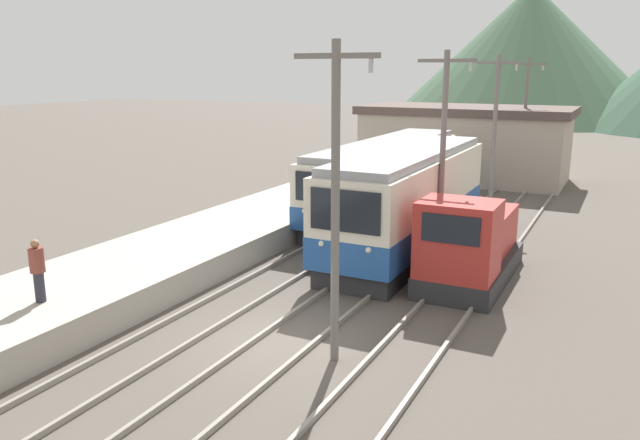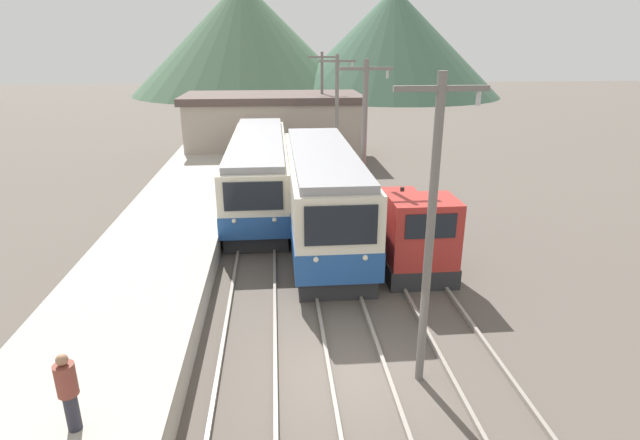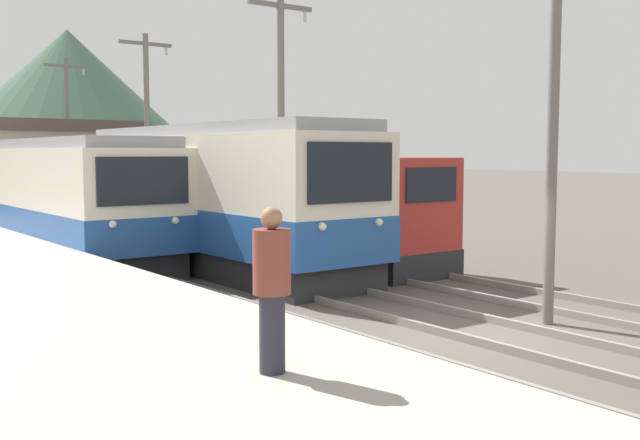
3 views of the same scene
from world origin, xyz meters
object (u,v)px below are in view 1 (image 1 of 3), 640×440
(commuter_train_left, at_px, (387,181))
(person_on_platform, at_px, (38,268))
(commuter_train_center, at_px, (408,205))
(catenary_mast_distant, at_px, (525,117))
(catenary_mast_near, at_px, (336,195))
(catenary_mast_mid, at_px, (443,151))
(catenary_mast_far, at_px, (495,129))
(shunting_locomotive, at_px, (470,246))

(commuter_train_left, bearing_deg, person_on_platform, -100.35)
(commuter_train_center, distance_m, catenary_mast_distant, 16.66)
(catenary_mast_near, xyz_separation_m, catenary_mast_mid, (0.00, 8.69, 0.00))
(commuter_train_left, relative_size, catenary_mast_far, 1.87)
(shunting_locomotive, bearing_deg, commuter_train_left, 126.55)
(catenary_mast_far, bearing_deg, catenary_mast_near, -90.00)
(catenary_mast_far, height_order, person_on_platform, catenary_mast_far)
(catenary_mast_near, bearing_deg, commuter_train_left, 106.18)
(catenary_mast_near, distance_m, person_on_platform, 8.01)
(commuter_train_left, bearing_deg, catenary_mast_distant, 69.01)
(shunting_locomotive, xyz_separation_m, catenary_mast_far, (-1.49, 10.36, 2.81))
(catenary_mast_far, bearing_deg, shunting_locomotive, -81.80)
(commuter_train_center, xyz_separation_m, catenary_mast_mid, (1.51, -0.94, 2.24))
(commuter_train_center, xyz_separation_m, catenary_mast_near, (1.51, -9.63, 2.24))
(catenary_mast_mid, bearing_deg, shunting_locomotive, -48.18)
(commuter_train_center, bearing_deg, person_on_platform, -116.67)
(catenary_mast_mid, bearing_deg, catenary_mast_distant, 90.00)
(catenary_mast_mid, distance_m, catenary_mast_distant, 17.38)
(person_on_platform, bearing_deg, commuter_train_center, 63.33)
(catenary_mast_near, distance_m, catenary_mast_far, 17.38)
(catenary_mast_far, xyz_separation_m, person_on_platform, (-7.40, -19.49, -2.20))
(commuter_train_left, bearing_deg, shunting_locomotive, -53.45)
(catenary_mast_far, xyz_separation_m, catenary_mast_distant, (0.00, 8.69, 0.00))
(person_on_platform, bearing_deg, catenary_mast_distant, 75.28)
(catenary_mast_near, height_order, catenary_mast_mid, same)
(shunting_locomotive, distance_m, catenary_mast_far, 10.84)
(commuter_train_left, relative_size, catenary_mast_distant, 1.87)
(catenary_mast_near, distance_m, catenary_mast_distant, 26.07)
(person_on_platform, bearing_deg, catenary_mast_mid, 55.57)
(commuter_train_center, height_order, catenary_mast_near, catenary_mast_near)
(shunting_locomotive, distance_m, catenary_mast_distant, 19.31)
(catenary_mast_near, xyz_separation_m, catenary_mast_far, (0.00, 17.38, 0.00))
(commuter_train_center, height_order, catenary_mast_far, catenary_mast_far)
(commuter_train_left, xyz_separation_m, person_on_platform, (-3.10, -16.96, 0.18))
(catenary_mast_mid, xyz_separation_m, catenary_mast_distant, (0.00, 17.38, 0.00))
(shunting_locomotive, distance_m, catenary_mast_near, 7.71)
(commuter_train_left, distance_m, person_on_platform, 17.24)
(commuter_train_left, xyz_separation_m, catenary_mast_distant, (4.31, 11.23, 2.38))
(shunting_locomotive, relative_size, catenary_mast_near, 0.78)
(catenary_mast_distant, bearing_deg, person_on_platform, -104.72)
(catenary_mast_near, bearing_deg, catenary_mast_far, 90.00)
(commuter_train_center, relative_size, catenary_mast_near, 1.58)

